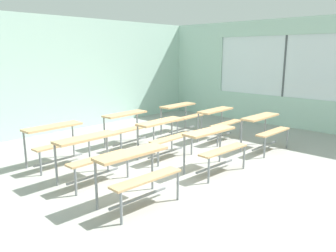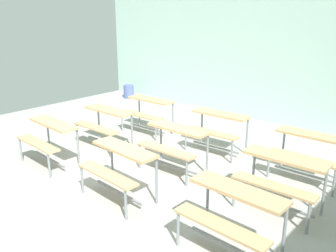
{
  "view_description": "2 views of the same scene",
  "coord_description": "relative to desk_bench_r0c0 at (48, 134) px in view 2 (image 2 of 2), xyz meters",
  "views": [
    {
      "loc": [
        -4.05,
        -3.65,
        2.08
      ],
      "look_at": [
        0.57,
        0.79,
        0.65
      ],
      "focal_mm": 35.31,
      "sensor_mm": 36.0,
      "label": 1
    },
    {
      "loc": [
        4.12,
        -3.32,
        2.58
      ],
      "look_at": [
        -0.12,
        1.45,
        0.5
      ],
      "focal_mm": 38.19,
      "sensor_mm": 36.0,
      "label": 2
    }
  ],
  "objects": [
    {
      "name": "ground",
      "position": [
        1.25,
        0.36,
        -0.59
      ],
      "size": [
        10.0,
        9.0,
        0.05
      ],
      "primitive_type": "cube",
      "color": "#9E9E99"
    },
    {
      "name": "wall_back",
      "position": [
        1.25,
        4.86,
        0.94
      ],
      "size": [
        10.0,
        0.12,
        3.0
      ],
      "primitive_type": "cube",
      "color": "silver",
      "rests_on": "ground"
    },
    {
      "name": "desk_bench_r0c0",
      "position": [
        0.0,
        0.0,
        0.0
      ],
      "size": [
        1.12,
        0.63,
        0.74
      ],
      "rotation": [
        0.0,
        0.0,
        -0.03
      ],
      "color": "tan",
      "rests_on": "ground"
    },
    {
      "name": "desk_bench_r0c1",
      "position": [
        1.81,
        0.02,
        0.0
      ],
      "size": [
        1.13,
        0.64,
        0.74
      ],
      "rotation": [
        0.0,
        0.0,
        -0.05
      ],
      "color": "tan",
      "rests_on": "ground"
    },
    {
      "name": "desk_bench_r0c2",
      "position": [
        3.64,
        0.02,
        0.0
      ],
      "size": [
        1.11,
        0.61,
        0.74
      ],
      "rotation": [
        0.0,
        0.0,
        -0.02
      ],
      "color": "tan",
      "rests_on": "ground"
    },
    {
      "name": "desk_bench_r1c0",
      "position": [
        0.05,
        1.18,
        0.0
      ],
      "size": [
        1.11,
        0.61,
        0.74
      ],
      "rotation": [
        0.0,
        0.0,
        0.02
      ],
      "color": "tan",
      "rests_on": "ground"
    },
    {
      "name": "desk_bench_r1c1",
      "position": [
        1.79,
        1.22,
        0.0
      ],
      "size": [
        1.12,
        0.62,
        0.74
      ],
      "rotation": [
        0.0,
        0.0,
        0.03
      ],
      "color": "tan",
      "rests_on": "ground"
    },
    {
      "name": "desk_bench_r1c2",
      "position": [
        3.65,
        1.21,
        0.0
      ],
      "size": [
        1.12,
        0.63,
        0.74
      ],
      "rotation": [
        0.0,
        0.0,
        0.04
      ],
      "color": "tan",
      "rests_on": "ground"
    },
    {
      "name": "desk_bench_r2c0",
      "position": [
        0.06,
        2.35,
        0.0
      ],
      "size": [
        1.12,
        0.63,
        0.74
      ],
      "rotation": [
        0.0,
        0.0,
        0.03
      ],
      "color": "tan",
      "rests_on": "ground"
    },
    {
      "name": "desk_bench_r2c1",
      "position": [
        1.84,
        2.4,
        0.0
      ],
      "size": [
        1.13,
        0.64,
        0.74
      ],
      "rotation": [
        0.0,
        0.0,
        0.05
      ],
      "color": "tan",
      "rests_on": "ground"
    },
    {
      "name": "desk_bench_r2c2",
      "position": [
        3.57,
        2.36,
        0.0
      ],
      "size": [
        1.12,
        0.63,
        0.74
      ],
      "rotation": [
        0.0,
        0.0,
        0.03
      ],
      "color": "tan",
      "rests_on": "ground"
    },
    {
      "name": "trash_bin",
      "position": [
        -2.68,
        4.28,
        -0.36
      ],
      "size": [
        0.31,
        0.31,
        0.4
      ],
      "primitive_type": "cylinder",
      "color": "#51609E",
      "rests_on": "ground"
    }
  ]
}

